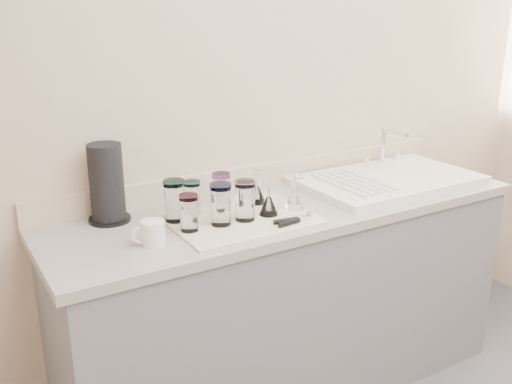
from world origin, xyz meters
TOP-DOWN VIEW (x-y plane):
  - counter_unit at (0.00, 1.20)m, footprint 2.06×0.62m
  - sink_unit at (0.55, 1.20)m, footprint 0.82×0.50m
  - dish_towel at (-0.27, 1.15)m, footprint 0.55×0.42m
  - tumbler_teal at (-0.50, 1.25)m, footprint 0.08×0.08m
  - tumbler_cyan at (-0.41, 1.29)m, footprint 0.07×0.07m
  - tumbler_purple at (-0.28, 1.28)m, footprint 0.07×0.07m
  - tumbler_magenta at (-0.50, 1.13)m, footprint 0.07×0.07m
  - tumbler_blue at (-0.37, 1.12)m, footprint 0.08×0.08m
  - tumbler_lavender at (-0.27, 1.12)m, footprint 0.08×0.08m
  - goblet_back_left at (-0.13, 1.27)m, footprint 0.08×0.08m
  - goblet_front_left at (-0.16, 1.12)m, footprint 0.08×0.08m
  - goblet_front_right at (-0.03, 1.13)m, footprint 0.08×0.08m
  - can_opener at (-0.12, 1.00)m, footprint 0.16×0.06m
  - white_mug at (-0.65, 1.09)m, footprint 0.12×0.09m
  - paper_towel_roll at (-0.71, 1.40)m, footprint 0.16×0.16m

SIDE VIEW (x-z plane):
  - counter_unit at x=0.00m, z-range 0.00..0.90m
  - dish_towel at x=-0.27m, z-range 0.90..0.91m
  - can_opener at x=-0.12m, z-range 0.91..0.93m
  - sink_unit at x=0.55m, z-range 0.81..1.03m
  - white_mug at x=-0.65m, z-range 0.90..0.99m
  - goblet_back_left at x=-0.13m, z-range 0.89..1.02m
  - goblet_front_left at x=-0.16m, z-range 0.89..1.02m
  - goblet_front_right at x=-0.03m, z-range 0.89..1.02m
  - tumbler_cyan at x=-0.41m, z-range 0.91..1.04m
  - tumbler_magenta at x=-0.50m, z-range 0.91..1.05m
  - tumbler_purple at x=-0.28m, z-range 0.91..1.06m
  - tumbler_lavender at x=-0.27m, z-range 0.91..1.06m
  - tumbler_blue at x=-0.37m, z-range 0.91..1.07m
  - tumbler_teal at x=-0.50m, z-range 0.91..1.07m
  - paper_towel_roll at x=-0.71m, z-range 0.90..1.20m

